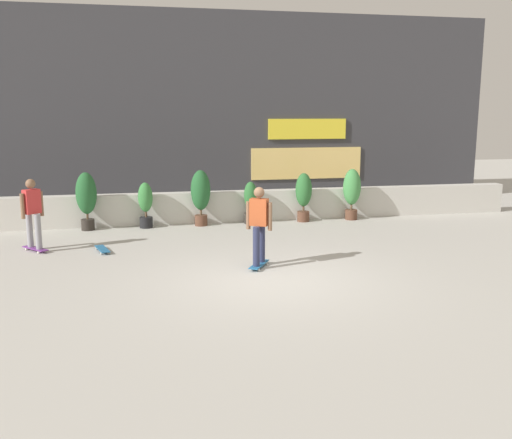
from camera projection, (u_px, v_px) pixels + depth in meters
name	position (u px, v px, depth m)	size (l,w,h in m)	color
ground_plane	(272.00, 279.00, 11.15)	(48.00, 48.00, 0.00)	#B2AFA8
planter_wall	(225.00, 206.00, 16.84)	(18.00, 0.40, 0.90)	beige
building_backdrop	(207.00, 110.00, 20.16)	(20.00, 2.08, 6.50)	#38383D
potted_plant_0	(86.00, 196.00, 15.54)	(0.56, 0.56, 1.59)	#2D2823
potted_plant_1	(146.00, 203.00, 15.90)	(0.40, 0.40, 1.28)	black
potted_plant_2	(201.00, 193.00, 16.16)	(0.56, 0.56, 1.59)	brown
potted_plant_3	(251.00, 201.00, 16.50)	(0.38, 0.38, 1.22)	#2D2823
potted_plant_4	(304.00, 194.00, 16.78)	(0.48, 0.48, 1.44)	brown
potted_plant_5	(352.00, 190.00, 17.07)	(0.53, 0.53, 1.53)	brown
skater_far_left	(259.00, 223.00, 11.79)	(0.58, 0.79, 1.70)	#266699
skater_by_wall_right	(32.00, 211.00, 13.17)	(0.67, 0.74, 1.70)	#72338C
skateboard_near_camera	(102.00, 249.00, 13.30)	(0.40, 0.82, 0.08)	#266699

